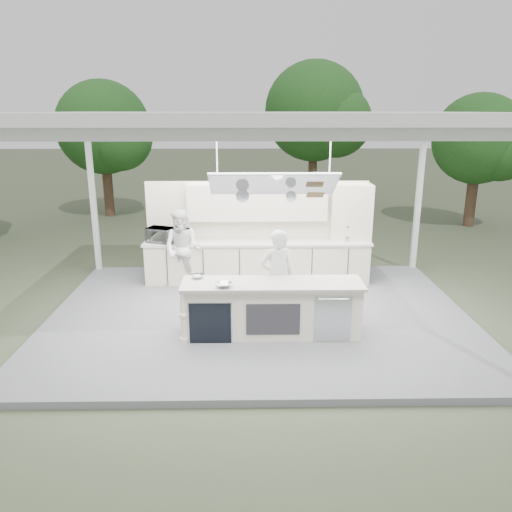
{
  "coord_description": "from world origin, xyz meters",
  "views": [
    {
      "loc": [
        -0.22,
        -8.93,
        3.89
      ],
      "look_at": [
        -0.06,
        0.4,
        1.16
      ],
      "focal_mm": 35.0,
      "sensor_mm": 36.0,
      "label": 1
    }
  ],
  "objects_px": {
    "sous_chef": "(183,249)",
    "head_chef": "(277,277)",
    "demo_island": "(271,308)",
    "back_counter": "(257,261)"
  },
  "relations": [
    {
      "from": "back_counter",
      "to": "head_chef",
      "type": "xyz_separation_m",
      "value": [
        0.31,
        -2.31,
        0.4
      ]
    },
    {
      "from": "back_counter",
      "to": "sous_chef",
      "type": "xyz_separation_m",
      "value": [
        -1.64,
        -0.38,
        0.39
      ]
    },
    {
      "from": "demo_island",
      "to": "back_counter",
      "type": "height_order",
      "value": "same"
    },
    {
      "from": "demo_island",
      "to": "head_chef",
      "type": "xyz_separation_m",
      "value": [
        0.13,
        0.51,
        0.4
      ]
    },
    {
      "from": "demo_island",
      "to": "head_chef",
      "type": "height_order",
      "value": "head_chef"
    },
    {
      "from": "demo_island",
      "to": "head_chef",
      "type": "distance_m",
      "value": 0.66
    },
    {
      "from": "back_counter",
      "to": "head_chef",
      "type": "distance_m",
      "value": 2.36
    },
    {
      "from": "demo_island",
      "to": "sous_chef",
      "type": "relative_size",
      "value": 1.78
    },
    {
      "from": "sous_chef",
      "to": "head_chef",
      "type": "bearing_deg",
      "value": -26.81
    },
    {
      "from": "head_chef",
      "to": "sous_chef",
      "type": "height_order",
      "value": "head_chef"
    }
  ]
}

